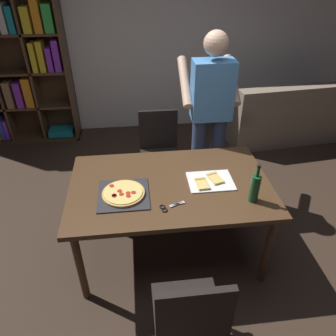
{
  "coord_description": "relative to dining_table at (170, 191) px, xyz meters",
  "views": [
    {
      "loc": [
        -0.25,
        -2.02,
        2.29
      ],
      "look_at": [
        0.0,
        0.15,
        0.8
      ],
      "focal_mm": 34.09,
      "sensor_mm": 36.0,
      "label": 1
    }
  ],
  "objects": [
    {
      "name": "couch",
      "position": [
        1.91,
        1.99,
        -0.37
      ],
      "size": [
        1.77,
        1.01,
        0.85
      ],
      "color": "gray",
      "rests_on": "ground_plane"
    },
    {
      "name": "wine_bottle",
      "position": [
        0.59,
        -0.27,
        0.19
      ],
      "size": [
        0.07,
        0.07,
        0.32
      ],
      "color": "#194723",
      "rests_on": "dining_table"
    },
    {
      "name": "back_wall",
      "position": [
        0.0,
        2.6,
        0.72
      ],
      "size": [
        6.4,
        0.1,
        2.8
      ],
      "primitive_type": "cube",
      "color": "silver",
      "rests_on": "ground_plane"
    },
    {
      "name": "pepperoni_pizza_on_tray",
      "position": [
        -0.37,
        -0.11,
        0.09
      ],
      "size": [
        0.38,
        0.38,
        0.04
      ],
      "color": "#2D2D33",
      "rests_on": "dining_table"
    },
    {
      "name": "ground_plane",
      "position": [
        0.0,
        0.0,
        -0.68
      ],
      "size": [
        12.0,
        12.0,
        0.0
      ],
      "primitive_type": "plane",
      "color": "#38281E"
    },
    {
      "name": "dining_table",
      "position": [
        0.0,
        0.0,
        0.0
      ],
      "size": [
        1.6,
        1.0,
        0.75
      ],
      "color": "#4C331E",
      "rests_on": "ground_plane"
    },
    {
      "name": "pizza_slices_on_towel",
      "position": [
        0.32,
        -0.01,
        0.08
      ],
      "size": [
        0.36,
        0.28,
        0.03
      ],
      "color": "white",
      "rests_on": "dining_table"
    },
    {
      "name": "person_serving_pizza",
      "position": [
        0.48,
        0.77,
        0.32
      ],
      "size": [
        0.55,
        0.54,
        1.75
      ],
      "color": "#38476B",
      "rests_on": "ground_plane"
    },
    {
      "name": "chair_near_camera",
      "position": [
        -0.0,
        -0.99,
        -0.17
      ],
      "size": [
        0.42,
        0.42,
        0.9
      ],
      "color": "black",
      "rests_on": "ground_plane"
    },
    {
      "name": "bookshelf",
      "position": [
        -1.76,
        2.38,
        0.35
      ],
      "size": [
        1.4,
        0.35,
        1.95
      ],
      "color": "#513823",
      "rests_on": "ground_plane"
    },
    {
      "name": "kitchen_scissors",
      "position": [
        -0.05,
        -0.28,
        0.08
      ],
      "size": [
        0.2,
        0.11,
        0.01
      ],
      "color": "silver",
      "rests_on": "dining_table"
    },
    {
      "name": "chair_far_side",
      "position": [
        0.0,
        0.99,
        -0.17
      ],
      "size": [
        0.42,
        0.42,
        0.9
      ],
      "color": "black",
      "rests_on": "ground_plane"
    }
  ]
}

